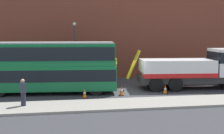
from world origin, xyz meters
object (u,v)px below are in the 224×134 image
Objects in this scene: double_decker_bus at (46,65)px; street_lamp at (75,47)px; recovery_tow_truck at (197,68)px; traffic_cone_near_bus at (85,94)px; pedestrian_onlooker at (23,93)px; traffic_cone_near_truck at (165,89)px; traffic_cone_midway at (122,91)px.

street_lamp is at bearing 69.84° from double_decker_bus.
traffic_cone_near_bus is (-9.72, -2.13, -1.42)m from recovery_tow_truck.
recovery_tow_truck is 14.33m from pedestrian_onlooker.
pedestrian_onlooker is at bearing -152.71° from traffic_cone_near_bus.
double_decker_bus is at bearing 169.89° from traffic_cone_near_truck.
traffic_cone_near_truck is at bearing -5.45° from double_decker_bus.
pedestrian_onlooker is at bearing -158.37° from recovery_tow_truck.
street_lamp reaches higher than recovery_tow_truck.
pedestrian_onlooker is (-1.06, -4.21, -1.25)m from double_decker_bus.
pedestrian_onlooker is 7.28m from traffic_cone_midway.
pedestrian_onlooker is 2.38× the size of traffic_cone_midway.
traffic_cone_near_truck is 10.14m from street_lamp.
recovery_tow_truck is 10.05m from traffic_cone_near_bus.
recovery_tow_truck reaches higher than traffic_cone_midway.
recovery_tow_truck is 14.20× the size of traffic_cone_midway.
traffic_cone_near_bus is at bearing -170.82° from traffic_cone_midway.
pedestrian_onlooker is 10.64m from traffic_cone_near_truck.
recovery_tow_truck is 14.20× the size of traffic_cone_near_bus.
traffic_cone_near_bus is 6.36m from traffic_cone_near_truck.
double_decker_bus is 6.54× the size of pedestrian_onlooker.
street_lamp reaches higher than pedestrian_onlooker.
recovery_tow_truck is 0.91× the size of double_decker_bus.
recovery_tow_truck is at bearing 13.63° from traffic_cone_midway.
pedestrian_onlooker is 2.38× the size of traffic_cone_near_truck.
traffic_cone_midway is at bearing -8.69° from pedestrian_onlooker.
recovery_tow_truck is at bearing 4.49° from double_decker_bus.
double_decker_bus is at bearing -175.51° from recovery_tow_truck.
traffic_cone_near_truck is (9.25, -1.65, -1.89)m from double_decker_bus.
traffic_cone_near_bus is 1.00× the size of traffic_cone_midway.
street_lamp is (2.37, 5.12, 1.24)m from double_decker_bus.
pedestrian_onlooker is at bearing -110.17° from street_lamp.
street_lamp reaches higher than traffic_cone_near_truck.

